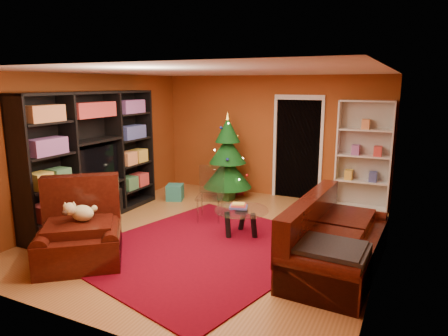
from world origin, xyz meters
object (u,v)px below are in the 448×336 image
at_px(christmas_tree, 228,156).
at_px(acrylic_chair, 210,197).
at_px(rug, 204,248).
at_px(gift_box_teal, 175,192).
at_px(gift_box_green, 226,193).
at_px(sofa, 338,234).
at_px(media_unit, 93,157).
at_px(armchair, 79,230).
at_px(gift_box_red, 239,189).
at_px(dog, 83,213).
at_px(white_bookshelf, 363,156).
at_px(coffee_table, 241,222).

bearing_deg(christmas_tree, acrylic_chair, -76.18).
bearing_deg(rug, gift_box_teal, 131.81).
xyz_separation_m(gift_box_teal, gift_box_green, (0.96, 0.51, -0.02)).
xyz_separation_m(gift_box_teal, sofa, (3.69, -1.77, 0.31)).
height_order(media_unit, armchair, media_unit).
relative_size(gift_box_red, armchair, 0.20).
xyz_separation_m(armchair, sofa, (3.22, 1.36, 0.01)).
bearing_deg(dog, acrylic_chair, 31.01).
bearing_deg(acrylic_chair, gift_box_teal, 129.28).
xyz_separation_m(dog, sofa, (3.22, 1.29, -0.21)).
bearing_deg(dog, gift_box_teal, 60.22).
relative_size(gift_box_green, armchair, 0.24).
relative_size(gift_box_red, sofa, 0.11).
bearing_deg(dog, white_bookshelf, 14.22).
distance_m(media_unit, gift_box_teal, 2.03).
relative_size(media_unit, christmas_tree, 1.61).
bearing_deg(dog, media_unit, 89.30).
bearing_deg(gift_box_red, acrylic_chair, -82.15).
xyz_separation_m(rug, white_bookshelf, (1.83, 3.11, 1.05)).
distance_m(coffee_table, acrylic_chair, 0.92).
relative_size(gift_box_red, white_bookshelf, 0.11).
bearing_deg(gift_box_red, media_unit, -121.29).
distance_m(christmas_tree, gift_box_teal, 1.36).
distance_m(gift_box_green, acrylic_chair, 1.44).
bearing_deg(gift_box_red, dog, -97.78).
distance_m(dog, sofa, 3.47).
height_order(armchair, acrylic_chair, armchair).
bearing_deg(coffee_table, armchair, -130.96).
distance_m(gift_box_teal, armchair, 3.17).
bearing_deg(media_unit, white_bookshelf, 32.78).
relative_size(rug, coffee_table, 3.88).
bearing_deg(white_bookshelf, sofa, -90.16).
relative_size(dog, coffee_table, 0.46).
height_order(rug, gift_box_teal, gift_box_teal).
height_order(rug, gift_box_green, gift_box_green).
bearing_deg(rug, media_unit, 172.09).
bearing_deg(sofa, gift_box_teal, 67.38).
height_order(gift_box_teal, white_bookshelf, white_bookshelf).
height_order(christmas_tree, dog, christmas_tree).
relative_size(white_bookshelf, acrylic_chair, 2.45).
xyz_separation_m(white_bookshelf, dog, (-3.15, -4.16, -0.37)).
height_order(christmas_tree, white_bookshelf, white_bookshelf).
relative_size(rug, white_bookshelf, 1.56).
bearing_deg(acrylic_chair, gift_box_red, 80.64).
relative_size(armchair, dog, 2.95).
xyz_separation_m(gift_box_red, dog, (-0.56, -4.07, 0.57)).
bearing_deg(gift_box_teal, coffee_table, -31.27).
distance_m(gift_box_red, armchair, 4.20).
bearing_deg(armchair, sofa, -15.85).
bearing_deg(coffee_table, acrylic_chair, 152.63).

